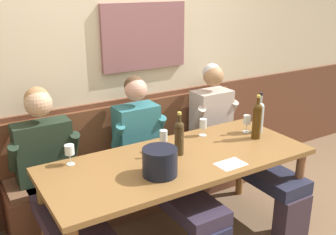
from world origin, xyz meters
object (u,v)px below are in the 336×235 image
(wine_bottle_clear_water, at_px, (259,116))
(wine_glass_center_front, at_px, (70,151))
(dining_table, at_px, (179,168))
(person_right_seat, at_px, (59,187))
(person_center_right_seat, at_px, (157,160))
(wine_bottle_amber_mid, at_px, (179,136))
(wine_bottle_green_tall, at_px, (257,120))
(wall_bench, at_px, (138,176))
(person_center_left_seat, at_px, (234,138))
(wine_glass_center_rear, at_px, (164,136))
(wine_glass_by_bottle, at_px, (247,120))
(wine_glass_mid_left, at_px, (203,124))
(ice_bucket, at_px, (160,162))

(wine_bottle_clear_water, relative_size, wine_glass_center_front, 2.36)
(dining_table, bearing_deg, person_right_seat, 159.88)
(person_center_right_seat, distance_m, wine_bottle_amber_mid, 0.40)
(wine_glass_center_front, bearing_deg, wine_bottle_clear_water, -8.09)
(wine_bottle_green_tall, height_order, wine_glass_center_front, wine_bottle_green_tall)
(wall_bench, distance_m, person_center_left_seat, 0.95)
(person_center_right_seat, height_order, wine_glass_center_rear, person_center_right_seat)
(person_right_seat, bearing_deg, wine_bottle_clear_water, -7.17)
(wine_glass_by_bottle, bearing_deg, person_center_right_seat, 167.15)
(wine_glass_mid_left, height_order, wine_glass_by_bottle, wine_glass_by_bottle)
(wine_glass_mid_left, xyz_separation_m, wine_glass_by_bottle, (0.37, -0.13, 0.01))
(wine_bottle_clear_water, bearing_deg, dining_table, -174.31)
(wine_bottle_clear_water, relative_size, wine_glass_mid_left, 2.38)
(ice_bucket, bearing_deg, wine_bottle_green_tall, 8.54)
(wall_bench, xyz_separation_m, wine_bottle_green_tall, (0.76, -0.70, 0.63))
(wine_glass_mid_left, bearing_deg, person_center_right_seat, 173.31)
(wall_bench, height_order, wine_bottle_green_tall, wine_bottle_green_tall)
(ice_bucket, distance_m, wine_bottle_green_tall, 1.03)
(wine_glass_center_rear, bearing_deg, dining_table, -81.25)
(person_center_right_seat, distance_m, wine_bottle_green_tall, 0.89)
(ice_bucket, distance_m, wine_glass_center_rear, 0.41)
(wine_bottle_green_tall, xyz_separation_m, wine_glass_by_bottle, (0.03, 0.15, -0.06))
(dining_table, xyz_separation_m, person_right_seat, (-0.82, 0.30, -0.07))
(wine_glass_center_rear, xyz_separation_m, wine_glass_by_bottle, (0.81, -0.04, -0.01))
(dining_table, relative_size, wine_glass_mid_left, 13.61)
(wine_bottle_green_tall, bearing_deg, wall_bench, 137.18)
(wine_glass_center_rear, distance_m, wine_glass_by_bottle, 0.81)
(wine_bottle_green_tall, distance_m, wine_glass_mid_left, 0.44)
(wine_bottle_clear_water, height_order, wine_glass_mid_left, wine_bottle_clear_water)
(wine_bottle_green_tall, relative_size, wine_glass_by_bottle, 2.46)
(person_right_seat, height_order, wine_glass_center_front, person_right_seat)
(dining_table, bearing_deg, wine_glass_center_rear, 98.75)
(person_center_left_seat, bearing_deg, wine_glass_center_rear, -169.50)
(person_right_seat, height_order, wine_bottle_amber_mid, person_right_seat)
(person_right_seat, distance_m, wine_glass_center_front, 0.28)
(person_center_right_seat, distance_m, wine_glass_mid_left, 0.49)
(wine_bottle_amber_mid, bearing_deg, wine_glass_center_rear, 117.22)
(wine_bottle_amber_mid, height_order, wine_glass_mid_left, wine_bottle_amber_mid)
(ice_bucket, bearing_deg, wall_bench, 73.33)
(person_center_right_seat, xyz_separation_m, wine_glass_mid_left, (0.42, -0.05, 0.25))
(person_center_right_seat, distance_m, ice_bucket, 0.59)
(wine_glass_center_front, bearing_deg, wine_glass_mid_left, -2.07)
(wine_bottle_amber_mid, relative_size, wine_glass_by_bottle, 2.22)
(wine_bottle_amber_mid, height_order, wine_bottle_green_tall, wine_bottle_green_tall)
(person_center_right_seat, distance_m, wine_glass_by_bottle, 0.85)
(person_center_left_seat, bearing_deg, wine_glass_center_front, -179.23)
(wine_bottle_amber_mid, distance_m, wine_glass_mid_left, 0.44)
(wine_bottle_green_tall, distance_m, wine_glass_by_bottle, 0.16)
(person_center_left_seat, distance_m, wine_glass_by_bottle, 0.31)
(wine_bottle_amber_mid, relative_size, wine_glass_mid_left, 2.28)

